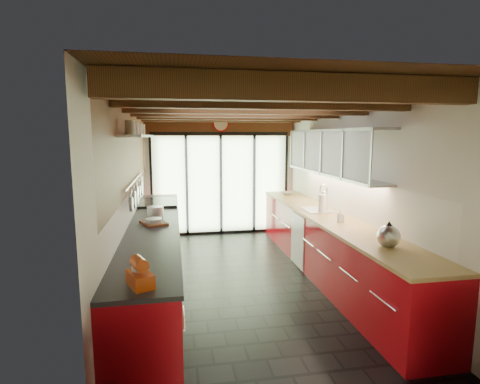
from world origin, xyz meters
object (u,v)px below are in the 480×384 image
(soap_bottle, at_px, (341,216))
(bowl, at_px, (287,193))
(stand_mixer, at_px, (140,274))
(kettle, at_px, (388,235))
(paper_towel, at_px, (322,204))

(soap_bottle, xyz_separation_m, bowl, (0.00, 2.50, -0.06))
(stand_mixer, bearing_deg, kettle, 14.06)
(soap_bottle, bearing_deg, paper_towel, 90.00)
(stand_mixer, height_order, kettle, kettle)
(paper_towel, distance_m, bowl, 1.84)
(kettle, height_order, soap_bottle, kettle)
(stand_mixer, distance_m, bowl, 5.00)
(soap_bottle, height_order, bowl, soap_bottle)
(stand_mixer, relative_size, soap_bottle, 1.79)
(stand_mixer, distance_m, kettle, 2.62)
(paper_towel, bearing_deg, bowl, 90.00)
(kettle, distance_m, paper_towel, 1.83)
(kettle, bearing_deg, paper_towel, 90.00)
(stand_mixer, xyz_separation_m, soap_bottle, (2.54, 1.80, -0.01))
(paper_towel, xyz_separation_m, soap_bottle, (0.00, -0.66, -0.05))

